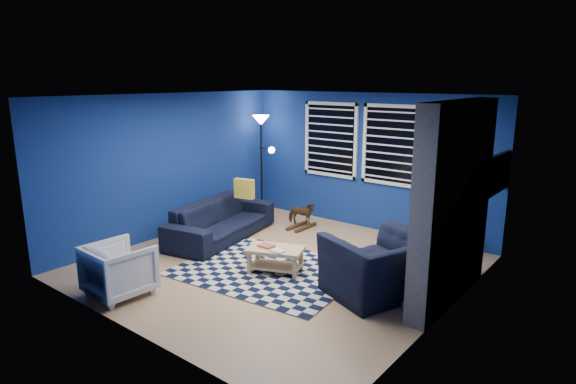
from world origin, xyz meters
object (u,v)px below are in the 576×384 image
Objects in this scene: tv at (497,174)px; floor_lamp at (262,134)px; coffee_table at (275,255)px; sofa at (221,220)px; armchair_bent at (119,270)px; rocking_horse at (301,214)px; armchair_big at (379,266)px; cabinet at (443,237)px.

floor_lamp reaches higher than tv.
floor_lamp is at bearing 134.64° from coffee_table.
tv reaches higher than coffee_table.
sofa is at bearing -158.07° from tv.
coffee_table is at bearing -118.75° from armchair_bent.
rocking_horse is 0.56× the size of coffee_table.
armchair_big is at bearing -107.90° from sofa.
cabinet is (2.66, 4.18, -0.10)m from armchair_bent.
tv is at bearing -79.84° from sofa.
sofa reaches higher than cabinet.
rocking_horse is at bearing -147.23° from cabinet.
sofa reaches higher than coffee_table.
armchair_big is 0.61× the size of floor_lamp.
armchair_bent is 2.12m from coffee_table.
tv is 0.44× the size of sofa.
rocking_horse is 0.25× the size of floor_lamp.
sofa is 1.83× the size of armchair_big.
coffee_table is at bearing -100.33° from cabinet.
tv reaches higher than sofa.
rocking_horse is at bearing -174.61° from tv.
tv is at bearing -127.43° from armchair_bent.
armchair_bent is 0.38× the size of floor_lamp.
sofa is 3.28m from armchair_big.
tv is at bearing -0.52° from floor_lamp.
cabinet is at bearing -73.45° from sofa.
tv is at bearing 179.79° from armchair_big.
tv reaches higher than rocking_horse.
tv reaches higher than cabinet.
sofa is 3.73m from cabinet.
armchair_bent is 3.73m from rocking_horse.
cabinet is at bearing -158.99° from armchair_big.
tv is at bearing 44.03° from coffee_table.
armchair_bent is 1.51× the size of rocking_horse.
cabinet reaches higher than coffee_table.
rocking_horse is (0.13, 3.73, -0.06)m from armchair_bent.
tv is 4.50m from sofa.
coffee_table is at bearing -45.36° from floor_lamp.
sofa is 1.12× the size of floor_lamp.
armchair_big is at bearing -111.88° from tv.
floor_lamp is (-3.80, -0.10, 1.41)m from cabinet.
floor_lamp is (-1.28, 0.35, 1.37)m from rocking_horse.
coffee_table is 1.37× the size of cabinet.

